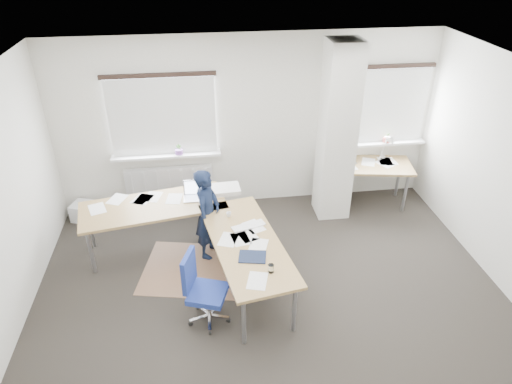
{
  "coord_description": "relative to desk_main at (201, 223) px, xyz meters",
  "views": [
    {
      "loc": [
        -0.78,
        -4.2,
        4.13
      ],
      "look_at": [
        -0.08,
        0.9,
        1.09
      ],
      "focal_mm": 32.0,
      "sensor_mm": 36.0,
      "label": 1
    }
  ],
  "objects": [
    {
      "name": "ground",
      "position": [
        0.83,
        -0.86,
        -0.69
      ],
      "size": [
        6.0,
        6.0,
        0.0
      ],
      "primitive_type": "plane",
      "color": "black",
      "rests_on": "ground"
    },
    {
      "name": "room_shell",
      "position": [
        1.01,
        -0.41,
        1.05
      ],
      "size": [
        6.04,
        5.04,
        2.82
      ],
      "color": "beige",
      "rests_on": "ground"
    },
    {
      "name": "floor_mat",
      "position": [
        -0.15,
        -0.09,
        -0.69
      ],
      "size": [
        1.57,
        1.41,
        0.01
      ],
      "primitive_type": "cube",
      "rotation": [
        0.0,
        0.0,
        -0.21
      ],
      "color": "#866249",
      "rests_on": "ground"
    },
    {
      "name": "white_crate",
      "position": [
        -1.8,
        1.39,
        -0.55
      ],
      "size": [
        0.54,
        0.46,
        0.28
      ],
      "primitive_type": "cube",
      "rotation": [
        0.0,
        0.0,
        -0.33
      ],
      "color": "white",
      "rests_on": "ground"
    },
    {
      "name": "desk_main",
      "position": [
        0.0,
        0.0,
        0.0
      ],
      "size": [
        2.82,
        2.63,
        0.96
      ],
      "rotation": [
        0.0,
        0.0,
        0.17
      ],
      "color": "olive",
      "rests_on": "ground"
    },
    {
      "name": "desk_side",
      "position": [
        2.78,
        1.3,
        -0.01
      ],
      "size": [
        1.5,
        0.93,
        1.22
      ],
      "rotation": [
        0.0,
        0.0,
        -0.17
      ],
      "color": "olive",
      "rests_on": "ground"
    },
    {
      "name": "task_chair",
      "position": [
        -0.01,
        -1.05,
        -0.43
      ],
      "size": [
        0.55,
        0.53,
        0.95
      ],
      "rotation": [
        0.0,
        0.0,
        -0.34
      ],
      "color": "navy",
      "rests_on": "ground"
    },
    {
      "name": "person",
      "position": [
        0.1,
        0.24,
        -0.02
      ],
      "size": [
        0.49,
        0.58,
        1.35
      ],
      "primitive_type": "imported",
      "rotation": [
        0.0,
        0.0,
        1.16
      ],
      "color": "black",
      "rests_on": "ground"
    }
  ]
}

